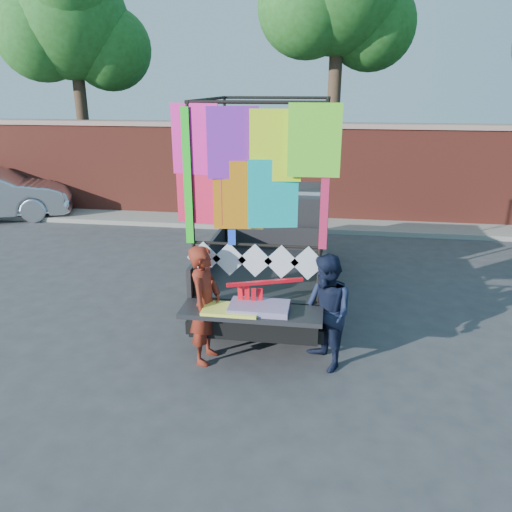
# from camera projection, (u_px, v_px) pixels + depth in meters

# --- Properties ---
(ground) EXTENTS (90.00, 90.00, 0.00)m
(ground) POSITION_uv_depth(u_px,v_px,m) (253.00, 340.00, 7.35)
(ground) COLOR #38383A
(ground) RESTS_ON ground
(brick_wall) EXTENTS (30.00, 0.45, 2.61)m
(brick_wall) POSITION_uv_depth(u_px,v_px,m) (293.00, 172.00, 13.46)
(brick_wall) COLOR maroon
(brick_wall) RESTS_ON ground
(curb) EXTENTS (30.00, 1.20, 0.12)m
(curb) POSITION_uv_depth(u_px,v_px,m) (290.00, 224.00, 13.22)
(curb) COLOR gray
(curb) RESTS_ON ground
(tree_left) EXTENTS (4.20, 3.30, 7.05)m
(tree_left) POSITION_uv_depth(u_px,v_px,m) (72.00, 27.00, 14.18)
(tree_left) COLOR #38281C
(tree_left) RESTS_ON ground
(pickup_truck) EXTENTS (2.14, 5.38, 3.39)m
(pickup_truck) POSITION_uv_depth(u_px,v_px,m) (277.00, 240.00, 9.15)
(pickup_truck) COLOR black
(pickup_truck) RESTS_ON ground
(woman) EXTENTS (0.46, 0.64, 1.63)m
(woman) POSITION_uv_depth(u_px,v_px,m) (205.00, 305.00, 6.57)
(woman) COLOR maroon
(woman) RESTS_ON ground
(man) EXTENTS (0.88, 0.95, 1.55)m
(man) POSITION_uv_depth(u_px,v_px,m) (326.00, 313.00, 6.42)
(man) COLOR #141C34
(man) RESTS_ON ground
(streamer_bundle) EXTENTS (0.96, 0.40, 0.69)m
(streamer_bundle) POSITION_uv_depth(u_px,v_px,m) (257.00, 297.00, 6.45)
(streamer_bundle) COLOR #FF0D1A
(streamer_bundle) RESTS_ON ground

